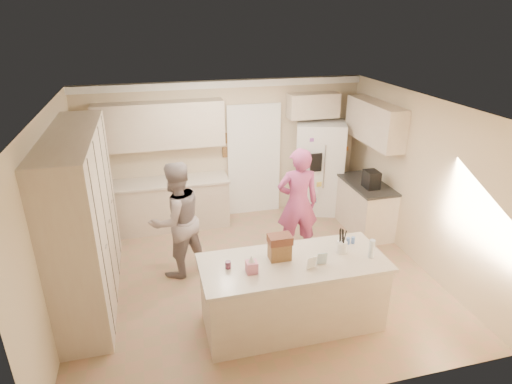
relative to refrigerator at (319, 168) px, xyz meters
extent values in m
cube|color=#997257|center=(-1.79, -2.00, -0.91)|extent=(5.20, 4.60, 0.02)
cube|color=white|center=(-1.79, -2.00, 1.71)|extent=(5.20, 4.60, 0.02)
cube|color=beige|center=(-1.79, 0.31, 0.40)|extent=(5.20, 0.02, 2.60)
cube|color=beige|center=(-1.79, -4.31, 0.40)|extent=(5.20, 0.02, 2.60)
cube|color=beige|center=(-4.40, -2.00, 0.40)|extent=(0.02, 4.60, 2.60)
cube|color=beige|center=(0.82, -2.00, 0.40)|extent=(0.02, 4.60, 2.60)
cube|color=white|center=(-1.79, 0.26, 1.63)|extent=(5.20, 0.08, 0.12)
cube|color=beige|center=(-4.09, -1.80, 0.28)|extent=(0.60, 2.60, 2.35)
cube|color=beige|center=(-2.94, 0.00, -0.46)|extent=(2.20, 0.60, 0.88)
cube|color=#BDAF9E|center=(-2.94, -0.01, 0.00)|extent=(2.24, 0.63, 0.04)
cube|color=beige|center=(-2.94, 0.12, 1.00)|extent=(2.20, 0.35, 0.80)
cube|color=black|center=(-1.24, 0.28, 0.15)|extent=(0.90, 0.06, 2.10)
cube|color=white|center=(-1.24, 0.24, 0.15)|extent=(1.02, 0.03, 2.22)
cube|color=olive|center=(-1.77, 0.27, 0.65)|extent=(0.15, 0.02, 0.20)
cube|color=olive|center=(-1.77, 0.27, 0.38)|extent=(0.15, 0.02, 0.20)
cube|color=white|center=(0.00, 0.00, 0.00)|extent=(1.08, 0.96, 1.80)
cube|color=gray|center=(0.00, -0.36, 0.00)|extent=(0.02, 0.02, 1.78)
cube|color=black|center=(-0.22, -0.37, 0.25)|extent=(0.22, 0.03, 0.35)
cylinder|color=silver|center=(-0.05, -0.37, 0.15)|extent=(0.02, 0.02, 0.85)
cylinder|color=silver|center=(0.05, -0.37, 0.15)|extent=(0.02, 0.02, 0.85)
cube|color=beige|center=(-0.14, 0.12, 1.20)|extent=(0.95, 0.35, 0.45)
cube|color=beige|center=(0.51, -1.00, -0.46)|extent=(0.60, 1.20, 0.88)
cube|color=#2D2B28|center=(0.50, -1.00, 0.00)|extent=(0.63, 1.24, 0.04)
cube|color=beige|center=(0.63, -0.80, 1.05)|extent=(0.35, 1.50, 0.70)
cube|color=black|center=(0.46, -1.20, 0.17)|extent=(0.22, 0.28, 0.30)
cube|color=beige|center=(-1.59, -3.10, -0.46)|extent=(2.20, 0.90, 0.88)
cube|color=#BDAF9E|center=(-1.59, -3.10, 0.00)|extent=(2.28, 0.96, 0.05)
cylinder|color=white|center=(-0.94, -3.05, 0.10)|extent=(0.13, 0.13, 0.15)
cube|color=#CD708E|center=(-2.14, -3.20, 0.10)|extent=(0.13, 0.13, 0.14)
cone|color=white|center=(-2.14, -3.20, 0.20)|extent=(0.08, 0.08, 0.08)
cube|color=olive|center=(-1.74, -3.00, 0.14)|extent=(0.26, 0.18, 0.22)
cube|color=#592D1E|center=(-1.74, -3.00, 0.30)|extent=(0.28, 0.20, 0.10)
cylinder|color=#59263F|center=(-2.39, -3.05, 0.07)|extent=(0.07, 0.07, 0.09)
cube|color=white|center=(-1.44, -3.30, 0.11)|extent=(0.12, 0.06, 0.16)
cube|color=silver|center=(-1.29, -3.25, 0.11)|extent=(0.12, 0.05, 0.16)
cylinder|color=silver|center=(-0.64, -3.25, 0.14)|extent=(0.07, 0.07, 0.24)
cylinder|color=#5273B9|center=(-0.77, -2.88, 0.07)|extent=(0.05, 0.05, 0.09)
cylinder|color=#5273B9|center=(-0.70, -2.88, 0.07)|extent=(0.05, 0.05, 0.09)
imported|color=gray|center=(-2.87, -1.57, -0.01)|extent=(1.08, 1.00, 1.79)
imported|color=#B5466A|center=(-0.97, -1.49, 0.01)|extent=(0.71, 0.51, 1.82)
camera|label=1|loc=(-3.14, -7.29, 2.83)|focal=30.00mm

